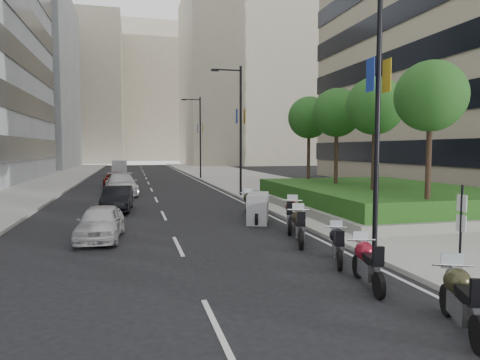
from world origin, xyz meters
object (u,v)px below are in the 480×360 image
object	(u,v)px
motorcycle_0	(461,300)
car_c	(121,184)
car_d	(117,179)
lamp_post_2	(199,133)
lamp_post_0	(374,93)
motorcycle_5	(258,208)
parking_sign	(461,227)
lamp_post_1	(238,124)
motorcycle_4	(292,215)
motorcycle_3	(299,226)
motorcycle_1	(367,264)
motorcycle_6	(249,203)
delivery_van	(120,168)
motorcycle_2	(337,245)
car_b	(117,199)
car_a	(100,222)

from	to	relation	value
motorcycle_0	car_c	xyz separation A→B (m)	(-6.64, 25.73, 0.18)
motorcycle_0	car_d	distance (m)	34.08
lamp_post_2	car_d	distance (m)	11.88
lamp_post_0	motorcycle_5	bearing A→B (deg)	103.30
lamp_post_0	parking_sign	bearing A→B (deg)	-77.67
lamp_post_1	motorcycle_4	bearing A→B (deg)	-93.89
motorcycle_3	car_c	bearing A→B (deg)	37.45
motorcycle_0	parking_sign	bearing A→B (deg)	-17.71
lamp_post_1	motorcycle_4	xyz separation A→B (m)	(-0.84, -12.42, -4.41)
motorcycle_0	motorcycle_1	size ratio (longest dim) A/B	1.00
car_c	lamp_post_0	bearing A→B (deg)	-72.30
motorcycle_5	motorcycle_6	xyz separation A→B (m)	(0.18, 2.24, -0.07)
motorcycle_6	delivery_van	distance (m)	35.27
motorcycle_1	motorcycle_2	xyz separation A→B (m)	(0.29, 2.13, -0.03)
motorcycle_4	car_c	xyz separation A→B (m)	(-7.11, 15.87, 0.13)
car_b	motorcycle_5	bearing A→B (deg)	-36.55
lamp_post_0	lamp_post_1	xyz separation A→B (m)	(0.00, 17.00, 0.00)
motorcycle_5	car_b	bearing A→B (deg)	69.79
motorcycle_4	car_d	distance (m)	24.68
parking_sign	motorcycle_0	distance (m)	3.12
lamp_post_1	motorcycle_6	world-z (taller)	lamp_post_1
motorcycle_3	car_c	world-z (taller)	car_c
parking_sign	motorcycle_4	bearing A→B (deg)	101.20
lamp_post_0	motorcycle_0	distance (m)	7.03
car_b	delivery_van	world-z (taller)	delivery_van
parking_sign	motorcycle_3	xyz separation A→B (m)	(-2.10, 5.28, -0.83)
motorcycle_6	car_d	size ratio (longest dim) A/B	0.49
parking_sign	car_c	bearing A→B (deg)	110.15
lamp_post_2	car_c	distance (m)	17.12
car_a	car_d	distance (m)	23.26
lamp_post_0	motorcycle_5	world-z (taller)	lamp_post_0
lamp_post_1	car_b	distance (m)	10.28
car_a	delivery_van	bearing A→B (deg)	94.87
motorcycle_2	lamp_post_1	bearing A→B (deg)	17.51
parking_sign	motorcycle_6	bearing A→B (deg)	99.83
motorcycle_0	delivery_van	bearing A→B (deg)	31.71
car_b	motorcycle_6	bearing A→B (deg)	-21.89
motorcycle_1	delivery_van	size ratio (longest dim) A/B	0.46
motorcycle_2	car_c	world-z (taller)	car_c
lamp_post_1	car_d	distance (m)	14.63
lamp_post_2	motorcycle_3	xyz separation A→B (m)	(-1.44, -32.72, -4.44)
motorcycle_5	lamp_post_2	bearing A→B (deg)	16.71
lamp_post_1	car_a	bearing A→B (deg)	-124.24
motorcycle_0	motorcycle_5	world-z (taller)	motorcycle_5
motorcycle_3	motorcycle_6	xyz separation A→B (m)	(0.01, 6.79, -0.03)
lamp_post_0	motorcycle_3	xyz separation A→B (m)	(-1.44, 2.28, -4.44)
motorcycle_3	motorcycle_5	distance (m)	4.54
car_d	delivery_van	world-z (taller)	delivery_van
motorcycle_2	car_a	xyz separation A→B (m)	(-7.00, 5.19, 0.10)
lamp_post_0	car_b	bearing A→B (deg)	123.15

